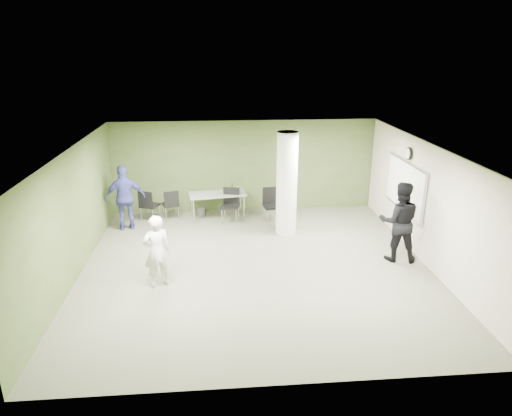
{
  "coord_description": "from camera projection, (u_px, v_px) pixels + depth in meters",
  "views": [
    {
      "loc": [
        -0.81,
        -9.58,
        4.86
      ],
      "look_at": [
        0.09,
        1.0,
        1.1
      ],
      "focal_mm": 32.0,
      "sensor_mm": 36.0,
      "label": 1
    }
  ],
  "objects": [
    {
      "name": "wall_back",
      "position": [
        245.0,
        166.0,
        13.97
      ],
      "size": [
        8.0,
        2.8,
        0.02
      ],
      "primitive_type": "cube",
      "rotation": [
        1.57,
        0.0,
        0.0
      ],
      "color": "#3F5528",
      "rests_on": "floor"
    },
    {
      "name": "chair_table_right",
      "position": [
        272.0,
        202.0,
        13.28
      ],
      "size": [
        0.56,
        0.56,
        1.01
      ],
      "rotation": [
        0.0,
        0.0,
        0.13
      ],
      "color": "black",
      "rests_on": "floor"
    },
    {
      "name": "ceiling",
      "position": [
        256.0,
        149.0,
        9.75
      ],
      "size": [
        8.0,
        8.0,
        0.0
      ],
      "primitive_type": "plane",
      "rotation": [
        3.14,
        0.0,
        0.0
      ],
      "color": "white",
      "rests_on": "wall_back"
    },
    {
      "name": "man_black",
      "position": [
        399.0,
        222.0,
        10.73
      ],
      "size": [
        1.08,
        0.92,
        1.94
      ],
      "primitive_type": "imported",
      "rotation": [
        0.0,
        0.0,
        2.93
      ],
      "color": "black",
      "rests_on": "floor"
    },
    {
      "name": "chair_table_left",
      "position": [
        231.0,
        202.0,
        13.26
      ],
      "size": [
        0.59,
        0.59,
        1.0
      ],
      "rotation": [
        0.0,
        0.0,
        -0.21
      ],
      "color": "black",
      "rests_on": "floor"
    },
    {
      "name": "woman_white",
      "position": [
        157.0,
        251.0,
        9.57
      ],
      "size": [
        0.69,
        0.57,
        1.61
      ],
      "primitive_type": "imported",
      "rotation": [
        0.0,
        0.0,
        3.51
      ],
      "color": "silver",
      "rests_on": "floor"
    },
    {
      "name": "wastebasket",
      "position": [
        201.0,
        211.0,
        13.86
      ],
      "size": [
        0.24,
        0.24,
        0.27
      ],
      "primitive_type": "cylinder",
      "color": "#4C4C4C",
      "rests_on": "floor"
    },
    {
      "name": "column",
      "position": [
        287.0,
        184.0,
        12.18
      ],
      "size": [
        0.56,
        0.56,
        2.8
      ],
      "primitive_type": "cylinder",
      "color": "silver",
      "rests_on": "floor"
    },
    {
      "name": "floor",
      "position": [
        256.0,
        266.0,
        10.68
      ],
      "size": [
        8.0,
        8.0,
        0.0
      ],
      "primitive_type": "plane",
      "color": "#575745",
      "rests_on": "ground"
    },
    {
      "name": "wall_left",
      "position": [
        73.0,
        216.0,
        9.9
      ],
      "size": [
        0.02,
        8.0,
        2.8
      ],
      "primitive_type": "cube",
      "color": "#3F5528",
      "rests_on": "floor"
    },
    {
      "name": "chair_back_right",
      "position": [
        171.0,
        203.0,
        13.42
      ],
      "size": [
        0.56,
        0.56,
        0.91
      ],
      "rotation": [
        0.0,
        0.0,
        3.44
      ],
      "color": "black",
      "rests_on": "floor"
    },
    {
      "name": "wall_right_cream",
      "position": [
        428.0,
        205.0,
        10.54
      ],
      "size": [
        0.02,
        8.0,
        2.8
      ],
      "primitive_type": "cube",
      "color": "beige",
      "rests_on": "floor"
    },
    {
      "name": "wall_clock",
      "position": [
        409.0,
        154.0,
        11.34
      ],
      "size": [
        0.06,
        0.32,
        0.32
      ],
      "color": "black",
      "rests_on": "wall_right_cream"
    },
    {
      "name": "man_blue",
      "position": [
        125.0,
        198.0,
        12.59
      ],
      "size": [
        1.15,
        0.66,
        1.84
      ],
      "primitive_type": "imported",
      "rotation": [
        0.0,
        0.0,
        3.35
      ],
      "color": "#3B3F93",
      "rests_on": "floor"
    },
    {
      "name": "chair_back_left",
      "position": [
        148.0,
        203.0,
        13.26
      ],
      "size": [
        0.62,
        0.62,
        0.96
      ],
      "rotation": [
        0.0,
        0.0,
        2.73
      ],
      "color": "black",
      "rests_on": "floor"
    },
    {
      "name": "folding_table",
      "position": [
        218.0,
        195.0,
        13.45
      ],
      "size": [
        1.73,
        0.95,
        1.03
      ],
      "rotation": [
        0.0,
        0.0,
        0.14
      ],
      "color": "gray",
      "rests_on": "floor"
    },
    {
      "name": "whiteboard",
      "position": [
        405.0,
        186.0,
        11.63
      ],
      "size": [
        0.05,
        2.3,
        1.3
      ],
      "color": "silver",
      "rests_on": "wall_right_cream"
    }
  ]
}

